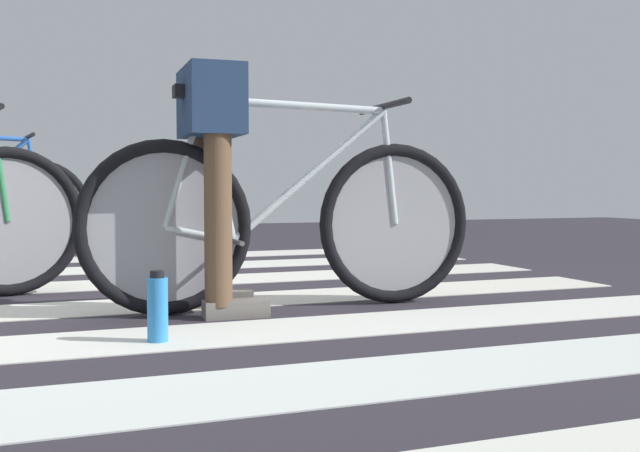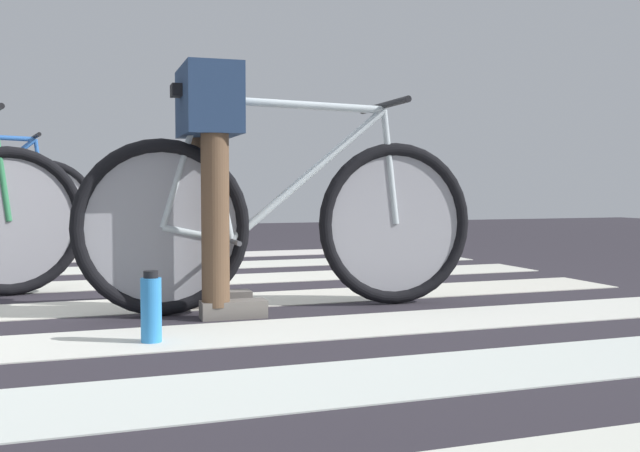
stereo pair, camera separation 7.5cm
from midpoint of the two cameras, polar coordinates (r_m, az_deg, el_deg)
ground at (r=3.51m, az=-16.22°, el=-5.85°), size 18.00×14.00×0.02m
crosswalk_markings at (r=3.40m, az=-16.93°, el=-5.95°), size 5.33×5.01×0.00m
bicycle_1_of_3 at (r=3.18m, az=-3.33°, el=0.51°), size 1.74×0.52×0.93m
cyclist_1_of_3 at (r=3.11m, az=-8.88°, el=5.36°), size 0.32×0.42×1.01m
water_bottle at (r=2.58m, az=-13.08°, el=-6.16°), size 0.07×0.07×0.24m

